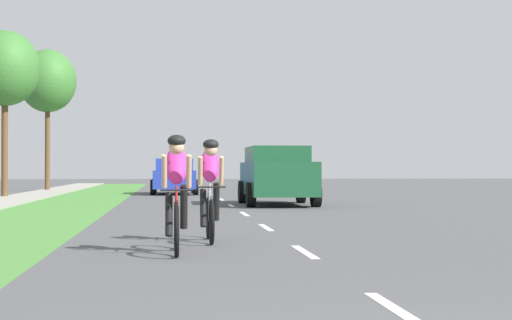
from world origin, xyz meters
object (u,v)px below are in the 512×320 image
cyclist_lead (176,193)px  cyclist_trailing (210,189)px  street_tree_far (48,81)px  suv_dark_green (277,174)px  street_tree_near (5,69)px  sedan_blue (174,176)px

cyclist_lead → cyclist_trailing: same height
street_tree_far → suv_dark_green: bearing=-60.6°
cyclist_trailing → street_tree_near: bearing=109.2°
cyclist_lead → sedan_blue: (0.08, 25.03, -0.04)m
cyclist_trailing → street_tree_far: 30.17m
cyclist_trailing → sedan_blue: cyclist_trailing is taller
cyclist_lead → suv_dark_green: (3.18, 14.28, 0.14)m
cyclist_trailing → suv_dark_green: (2.65, 12.58, 0.14)m
cyclist_lead → cyclist_trailing: size_ratio=1.00×
cyclist_lead → street_tree_near: 22.73m
sedan_blue → street_tree_far: street_tree_far is taller
cyclist_trailing → sedan_blue: size_ratio=0.40×
street_tree_near → street_tree_far: size_ratio=0.92×
street_tree_near → sedan_blue: bearing=29.2°
cyclist_trailing → suv_dark_green: 12.86m
street_tree_near → street_tree_far: bearing=88.4°
cyclist_lead → cyclist_trailing: bearing=72.7°
street_tree_far → sedan_blue: bearing=-42.9°
cyclist_trailing → street_tree_near: street_tree_near is taller
suv_dark_green → street_tree_far: street_tree_far is taller
sedan_blue → street_tree_near: size_ratio=0.67×
suv_dark_green → street_tree_near: bearing=143.1°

